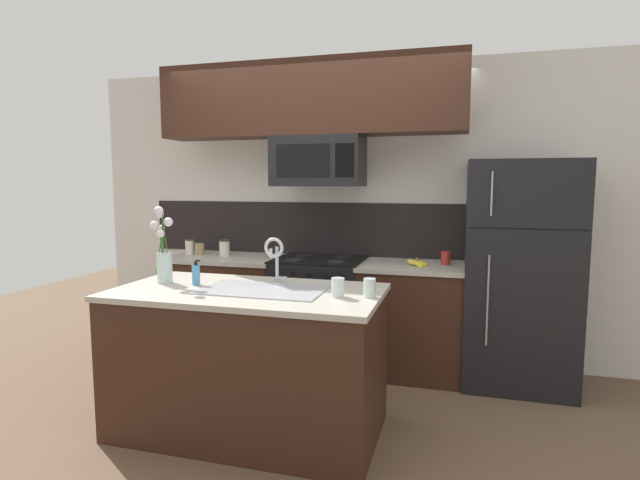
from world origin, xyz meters
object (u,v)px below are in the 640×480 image
object	(u,v)px
storage_jar_medium	(200,248)
spare_glass	(370,288)
microwave	(319,162)
dish_soap_bottle	(196,274)
flower_vase	(164,257)
refrigerator	(519,274)
storage_jar_tall	(190,247)
drinking_glass	(338,287)
sink_faucet	(275,254)
banana_bunch	(417,263)
storage_jar_short	(224,248)
stove_range	(319,311)
coffee_tin	(446,258)

from	to	relation	value
storage_jar_medium	spare_glass	size ratio (longest dim) A/B	1.12
microwave	dish_soap_bottle	distance (m)	1.50
flower_vase	refrigerator	bearing A→B (deg)	27.73
storage_jar_tall	drinking_glass	world-z (taller)	storage_jar_tall
dish_soap_bottle	flower_vase	bearing A→B (deg)	178.54
sink_faucet	dish_soap_bottle	distance (m)	0.53
sink_faucet	spare_glass	xyz separation A→B (m)	(0.67, -0.22, -0.14)
banana_bunch	spare_glass	world-z (taller)	spare_glass
microwave	storage_jar_tall	xyz separation A→B (m)	(-1.25, 0.04, -0.76)
refrigerator	storage_jar_short	bearing A→B (deg)	179.98
sink_faucet	drinking_glass	size ratio (longest dim) A/B	2.71
refrigerator	storage_jar_medium	bearing A→B (deg)	-179.90
stove_range	coffee_tin	size ratio (longest dim) A/B	8.45
microwave	sink_faucet	xyz separation A→B (m)	(-0.01, -1.01, -0.64)
banana_bunch	coffee_tin	xyz separation A→B (m)	(0.22, 0.11, 0.03)
storage_jar_short	flower_vase	distance (m)	1.24
spare_glass	flower_vase	distance (m)	1.39
drinking_glass	spare_glass	world-z (taller)	drinking_glass
coffee_tin	spare_glass	bearing A→B (deg)	-106.64
storage_jar_tall	banana_bunch	xyz separation A→B (m)	(2.08, -0.08, -0.05)
stove_range	flower_vase	size ratio (longest dim) A/B	1.83
refrigerator	storage_jar_short	world-z (taller)	refrigerator
storage_jar_tall	dish_soap_bottle	bearing A→B (deg)	-58.13
stove_range	spare_glass	xyz separation A→B (m)	(0.66, -1.25, 0.50)
storage_jar_tall	coffee_tin	xyz separation A→B (m)	(2.30, 0.03, -0.02)
microwave	flower_vase	world-z (taller)	microwave
coffee_tin	sink_faucet	bearing A→B (deg)	-134.35
coffee_tin	storage_jar_tall	bearing A→B (deg)	-179.21
sink_faucet	spare_glass	world-z (taller)	sink_faucet
storage_jar_medium	storage_jar_short	bearing A→B (deg)	1.31
storage_jar_tall	dish_soap_bottle	distance (m)	1.45
refrigerator	dish_soap_bottle	xyz separation A→B (m)	(-2.09, -1.23, 0.11)
storage_jar_short	dish_soap_bottle	size ratio (longest dim) A/B	0.89
storage_jar_short	drinking_glass	distance (m)	1.91
stove_range	storage_jar_short	xyz separation A→B (m)	(-0.90, 0.02, 0.52)
drinking_glass	flower_vase	distance (m)	1.22
microwave	coffee_tin	xyz separation A→B (m)	(1.05, 0.07, -0.78)
storage_jar_tall	drinking_glass	xyz separation A→B (m)	(1.73, -1.32, -0.01)
coffee_tin	sink_faucet	distance (m)	1.52
microwave	storage_jar_tall	bearing A→B (deg)	178.19
banana_bunch	storage_jar_tall	bearing A→B (deg)	177.84
storage_jar_medium	coffee_tin	size ratio (longest dim) A/B	1.13
dish_soap_bottle	spare_glass	size ratio (longest dim) A/B	1.49
dish_soap_bottle	flower_vase	distance (m)	0.26
spare_glass	flower_vase	size ratio (longest dim) A/B	0.22
refrigerator	dish_soap_bottle	distance (m)	2.43
banana_bunch	flower_vase	distance (m)	1.94
microwave	flower_vase	distance (m)	1.54
storage_jar_medium	flower_vase	world-z (taller)	flower_vase
spare_glass	storage_jar_medium	bearing A→B (deg)	144.89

